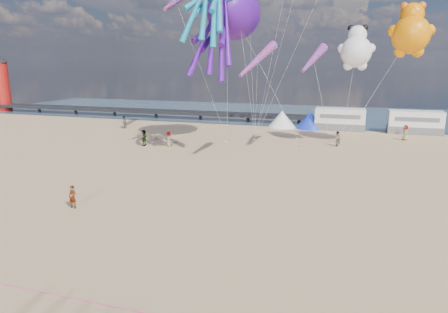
% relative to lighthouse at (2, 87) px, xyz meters
% --- Properties ---
extents(ground, '(120.00, 120.00, 0.00)m').
position_rel_lighthouse_xyz_m(ground, '(56.00, -44.00, -4.50)').
color(ground, tan).
rests_on(ground, ground).
extents(water, '(120.00, 120.00, 0.00)m').
position_rel_lighthouse_xyz_m(water, '(56.00, 11.00, -4.48)').
color(water, '#354F65').
rests_on(water, ground).
extents(pier, '(60.00, 3.00, 0.50)m').
position_rel_lighthouse_xyz_m(pier, '(28.00, 0.00, -3.50)').
color(pier, black).
rests_on(pier, ground).
extents(lighthouse, '(2.60, 2.60, 9.00)m').
position_rel_lighthouse_xyz_m(lighthouse, '(0.00, 0.00, 0.00)').
color(lighthouse, '#A5140F').
rests_on(lighthouse, ground).
extents(motorhome_0, '(6.60, 2.50, 3.00)m').
position_rel_lighthouse_xyz_m(motorhome_0, '(62.00, -4.00, -3.00)').
color(motorhome_0, silver).
rests_on(motorhome_0, ground).
extents(motorhome_1, '(6.60, 2.50, 3.00)m').
position_rel_lighthouse_xyz_m(motorhome_1, '(71.50, -4.00, -3.00)').
color(motorhome_1, silver).
rests_on(motorhome_1, ground).
extents(tent_white, '(4.00, 4.00, 2.40)m').
position_rel_lighthouse_xyz_m(tent_white, '(54.00, -4.00, -3.30)').
color(tent_white, white).
rests_on(tent_white, ground).
extents(tent_blue, '(4.00, 4.00, 2.40)m').
position_rel_lighthouse_xyz_m(tent_blue, '(58.00, -4.00, -3.30)').
color(tent_blue, '#1933CC').
rests_on(tent_blue, ground).
extents(standing_person, '(0.56, 0.38, 1.51)m').
position_rel_lighthouse_xyz_m(standing_person, '(46.12, -40.30, -3.74)').
color(standing_person, tan).
rests_on(standing_person, ground).
extents(beachgoer_0, '(0.70, 0.72, 1.66)m').
position_rel_lighthouse_xyz_m(beachgoer_0, '(43.98, -20.80, -3.67)').
color(beachgoer_0, '#7F6659').
rests_on(beachgoer_0, ground).
extents(beachgoer_1, '(0.98, 0.95, 1.70)m').
position_rel_lighthouse_xyz_m(beachgoer_1, '(62.00, -15.24, -3.65)').
color(beachgoer_1, '#7F6659').
rests_on(beachgoer_1, ground).
extents(beachgoer_4, '(0.46, 1.08, 1.83)m').
position_rel_lighthouse_xyz_m(beachgoer_4, '(41.17, -21.38, -3.59)').
color(beachgoer_4, '#7F6659').
rests_on(beachgoer_4, ground).
extents(beachgoer_6, '(0.76, 0.80, 1.85)m').
position_rel_lighthouse_xyz_m(beachgoer_6, '(69.77, -9.21, -3.58)').
color(beachgoer_6, '#7F6659').
rests_on(beachgoer_6, ground).
extents(beachgoer_7, '(0.66, 0.92, 1.74)m').
position_rel_lighthouse_xyz_m(beachgoer_7, '(32.77, -11.57, -3.63)').
color(beachgoer_7, '#7F6659').
rests_on(beachgoer_7, ground).
extents(sandbag_a, '(0.50, 0.35, 0.22)m').
position_rel_lighthouse_xyz_m(sandbag_a, '(49.39, -16.11, -4.39)').
color(sandbag_a, gray).
rests_on(sandbag_a, ground).
extents(sandbag_b, '(0.50, 0.35, 0.22)m').
position_rel_lighthouse_xyz_m(sandbag_b, '(58.27, -17.17, -4.39)').
color(sandbag_b, gray).
rests_on(sandbag_b, ground).
extents(sandbag_c, '(0.50, 0.35, 0.22)m').
position_rel_lighthouse_xyz_m(sandbag_c, '(62.48, -15.15, -4.39)').
color(sandbag_c, gray).
rests_on(sandbag_c, ground).
extents(sandbag_d, '(0.50, 0.35, 0.22)m').
position_rel_lighthouse_xyz_m(sandbag_d, '(61.19, -13.52, -4.39)').
color(sandbag_d, gray).
rests_on(sandbag_d, ground).
extents(sandbag_e, '(0.50, 0.35, 0.22)m').
position_rel_lighthouse_xyz_m(sandbag_e, '(52.43, -14.43, -4.39)').
color(sandbag_e, gray).
rests_on(sandbag_e, ground).
extents(kite_octopus_purple, '(6.41, 11.29, 12.16)m').
position_rel_lighthouse_xyz_m(kite_octopus_purple, '(50.49, -17.27, 9.83)').
color(kite_octopus_purple, '#480E8B').
extents(kite_panda, '(4.68, 4.51, 5.53)m').
position_rel_lighthouse_xyz_m(kite_panda, '(63.32, -15.60, 5.76)').
color(kite_panda, white).
extents(kite_teddy_orange, '(5.92, 5.79, 6.47)m').
position_rel_lighthouse_xyz_m(kite_teddy_orange, '(68.47, -15.21, 7.39)').
color(kite_teddy_orange, orange).
extents(windsock_left, '(1.52, 7.58, 7.53)m').
position_rel_lighthouse_xyz_m(windsock_left, '(43.00, -15.60, 11.57)').
color(windsock_left, red).
extents(windsock_mid, '(2.59, 5.38, 5.33)m').
position_rel_lighthouse_xyz_m(windsock_mid, '(59.30, -19.42, 5.04)').
color(windsock_mid, red).
extents(windsock_right, '(3.01, 5.55, 5.64)m').
position_rel_lighthouse_xyz_m(windsock_right, '(54.95, -25.35, 4.95)').
color(windsock_right, red).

